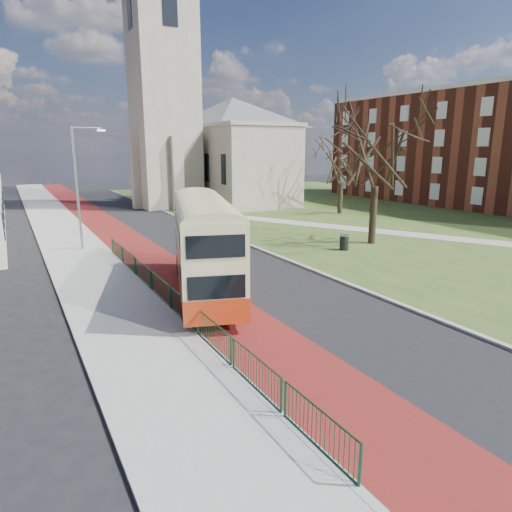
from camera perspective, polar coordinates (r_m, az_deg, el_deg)
ground at (r=17.71m, az=2.78°, el=-9.17°), size 160.00×160.00×0.00m
road_carriageway at (r=36.04m, az=-11.85°, el=2.29°), size 9.00×120.00×0.01m
bus_lane at (r=35.38m, az=-16.03°, el=1.85°), size 3.40×120.00×0.01m
pavement_west at (r=34.78m, az=-22.14°, el=1.27°), size 4.00×120.00×0.12m
kerb_west at (r=35.04m, az=-18.90°, el=1.63°), size 0.25×120.00×0.13m
kerb_east at (r=39.39m, az=-6.29°, el=3.52°), size 0.25×80.00×0.13m
grass_green at (r=50.31m, az=15.25°, el=5.23°), size 40.00×80.00×0.04m
footpath at (r=37.86m, az=21.13°, el=2.27°), size 18.84×32.82×0.03m
pedestrian_railing at (r=19.80m, az=-10.68°, el=-5.20°), size 0.07×24.00×1.12m
gothic_church at (r=56.41m, az=-6.79°, el=19.81°), size 16.38×18.00×40.00m
brick_terrace at (r=59.23m, az=27.14°, el=11.98°), size 10.30×44.30×13.50m
streetlamp at (r=32.28m, az=-21.26°, el=8.63°), size 2.13×0.18×8.00m
bus at (r=21.30m, az=-6.52°, el=1.76°), size 5.51×10.81×4.42m
winter_tree_near at (r=33.36m, az=14.96°, el=13.89°), size 8.30×8.30×10.50m
winter_tree_far at (r=48.43m, az=10.69°, el=11.91°), size 6.65×6.65×8.16m
litter_bin at (r=31.23m, az=10.96°, el=1.67°), size 0.80×0.80×1.04m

